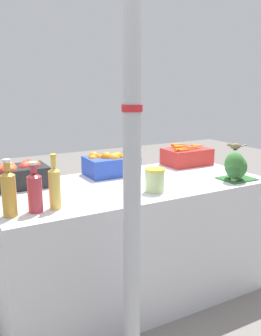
# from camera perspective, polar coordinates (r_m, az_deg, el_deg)

# --- Properties ---
(ground_plane) EXTENTS (10.00, 10.00, 0.00)m
(ground_plane) POSITION_cam_1_polar(r_m,az_deg,el_deg) (2.69, 0.00, -18.37)
(ground_plane) COLOR slate
(market_table) EXTENTS (1.72, 0.80, 0.77)m
(market_table) POSITION_cam_1_polar(r_m,az_deg,el_deg) (2.51, 0.00, -10.86)
(market_table) COLOR silver
(market_table) RESTS_ON ground_plane
(support_pole) EXTENTS (0.09, 0.09, 2.36)m
(support_pole) POSITION_cam_1_polar(r_m,az_deg,el_deg) (1.61, 0.23, 5.02)
(support_pole) COLOR #B7BABF
(support_pole) RESTS_ON ground_plane
(apple_crate) EXTENTS (0.35, 0.24, 0.16)m
(apple_crate) POSITION_cam_1_polar(r_m,az_deg,el_deg) (2.38, -16.76, -0.92)
(apple_crate) COLOR black
(apple_crate) RESTS_ON market_table
(orange_crate) EXTENTS (0.35, 0.24, 0.17)m
(orange_crate) POSITION_cam_1_polar(r_m,az_deg,el_deg) (2.58, -2.91, 0.69)
(orange_crate) COLOR #2847B7
(orange_crate) RESTS_ON market_table
(carrot_crate) EXTENTS (0.35, 0.24, 0.16)m
(carrot_crate) POSITION_cam_1_polar(r_m,az_deg,el_deg) (2.92, 8.57, 1.82)
(carrot_crate) COLOR red
(carrot_crate) RESTS_ON market_table
(broccoli_pile) EXTENTS (0.23, 0.19, 0.19)m
(broccoli_pile) POSITION_cam_1_polar(r_m,az_deg,el_deg) (2.51, 15.66, 0.24)
(broccoli_pile) COLOR #2D602D
(broccoli_pile) RESTS_ON market_table
(juice_bottle_amber) EXTENTS (0.07, 0.07, 0.28)m
(juice_bottle_amber) POSITION_cam_1_polar(r_m,az_deg,el_deg) (1.87, -18.05, -3.53)
(juice_bottle_amber) COLOR gold
(juice_bottle_amber) RESTS_ON market_table
(juice_bottle_ruby) EXTENTS (0.07, 0.07, 0.25)m
(juice_bottle_ruby) POSITION_cam_1_polar(r_m,az_deg,el_deg) (1.90, -14.37, -3.42)
(juice_bottle_ruby) COLOR #B2333D
(juice_bottle_ruby) RESTS_ON market_table
(juice_bottle_golden) EXTENTS (0.06, 0.06, 0.28)m
(juice_bottle_golden) POSITION_cam_1_polar(r_m,az_deg,el_deg) (1.92, -11.48, -2.72)
(juice_bottle_golden) COLOR gold
(juice_bottle_golden) RESTS_ON market_table
(pickle_jar) EXTENTS (0.12, 0.12, 0.14)m
(pickle_jar) POSITION_cam_1_polar(r_m,az_deg,el_deg) (2.19, 3.73, -1.85)
(pickle_jar) COLOR #B2C684
(pickle_jar) RESTS_ON market_table
(sparrow_bird) EXTENTS (0.13, 0.07, 0.05)m
(sparrow_bird) POSITION_cam_1_polar(r_m,az_deg,el_deg) (2.53, 15.60, 3.23)
(sparrow_bird) COLOR #4C3D2D
(sparrow_bird) RESTS_ON broccoli_pile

